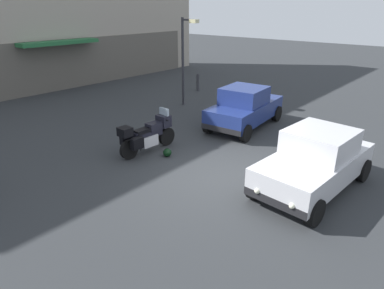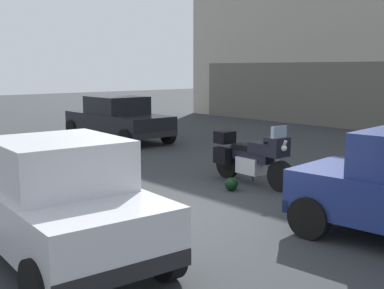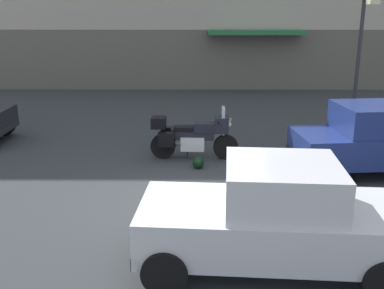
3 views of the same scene
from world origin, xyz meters
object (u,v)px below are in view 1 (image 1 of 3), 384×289
Objects in this scene: motorcycle at (147,135)px; car_wagon_end at (315,161)px; car_hatchback_near at (245,107)px; helmet at (167,153)px; bollard_curbside at (198,82)px; streetlamp_curbside at (185,53)px.

car_wagon_end is (1.19, -5.16, 0.19)m from motorcycle.
helmet is at bearing 170.40° from car_hatchback_near.
car_wagon_end is at bearing -74.36° from motorcycle.
helmet is 4.18m from car_hatchback_near.
motorcycle is at bearing 160.53° from car_hatchback_near.
car_hatchback_near is at bearing -123.51° from bollard_curbside.
bollard_curbside is (2.75, 1.51, -2.00)m from streetlamp_curbside.
streetlamp_curbside reaches higher than bollard_curbside.
helmet is at bearing -76.67° from motorcycle.
car_wagon_end is (-3.07, -4.11, 0.00)m from car_hatchback_near.
motorcycle is at bearing 100.70° from helmet.
motorcycle is 0.56× the size of streetlamp_curbside.
streetlamp_curbside reaches higher than motorcycle.
bollard_curbside is (7.86, 4.37, -0.09)m from motorcycle.
helmet is 9.28m from bollard_curbside.
helmet is 0.07× the size of streetlamp_curbside.
helmet is at bearing -143.86° from streetlamp_curbside.
car_hatchback_near is 5.13m from car_wagon_end.
bollard_curbside is at bearing 31.74° from motorcycle.
car_wagon_end is 0.97× the size of streetlamp_curbside.
motorcycle is at bearing -72.97° from car_wagon_end.
helmet is 4.57m from car_wagon_end.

